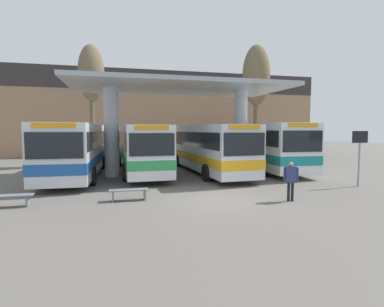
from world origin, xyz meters
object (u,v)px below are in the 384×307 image
(pedestrian_waiting, at_px, (291,177))
(info_sign_platform, at_px, (360,147))
(waiting_bench_mid_platform, at_px, (4,198))
(poplar_tree_behind_left, at_px, (256,76))
(poplar_tree_behind_right, at_px, (91,76))
(parked_car_street, at_px, (233,146))
(transit_bus_right_bay, at_px, (206,146))
(transit_bus_center_bay, at_px, (140,146))
(transit_bus_left_bay, at_px, (77,147))
(transit_bus_far_right_bay, at_px, (257,144))
(waiting_bench_near_pillar, at_px, (129,192))

(pedestrian_waiting, bearing_deg, info_sign_platform, 46.07)
(waiting_bench_mid_platform, height_order, poplar_tree_behind_left, poplar_tree_behind_left)
(info_sign_platform, relative_size, poplar_tree_behind_right, 0.29)
(parked_car_street, bearing_deg, info_sign_platform, -94.68)
(poplar_tree_behind_right, relative_size, parked_car_street, 2.03)
(transit_bus_right_bay, relative_size, waiting_bench_mid_platform, 5.95)
(pedestrian_waiting, bearing_deg, poplar_tree_behind_left, 93.65)
(transit_bus_center_bay, xyz_separation_m, poplar_tree_behind_right, (-3.43, 4.74, 5.42))
(transit_bus_left_bay, xyz_separation_m, transit_bus_center_bay, (3.95, 1.03, -0.03))
(transit_bus_center_bay, height_order, pedestrian_waiting, transit_bus_center_bay)
(transit_bus_far_right_bay, relative_size, poplar_tree_behind_left, 1.10)
(transit_bus_right_bay, xyz_separation_m, waiting_bench_near_pillar, (-5.43, -7.23, -1.43))
(waiting_bench_mid_platform, xyz_separation_m, poplar_tree_behind_right, (2.22, 13.16, 6.83))
(transit_bus_far_right_bay, bearing_deg, transit_bus_center_bay, 1.95)
(transit_bus_left_bay, bearing_deg, poplar_tree_behind_right, -92.99)
(waiting_bench_near_pillar, bearing_deg, transit_bus_left_bay, 111.09)
(transit_bus_center_bay, relative_size, poplar_tree_behind_left, 1.09)
(transit_bus_far_right_bay, relative_size, info_sign_platform, 4.39)
(transit_bus_left_bay, bearing_deg, transit_bus_center_bay, -163.22)
(transit_bus_center_bay, height_order, poplar_tree_behind_right, poplar_tree_behind_right)
(parked_car_street, bearing_deg, waiting_bench_mid_platform, -135.25)
(pedestrian_waiting, height_order, poplar_tree_behind_left, poplar_tree_behind_left)
(waiting_bench_mid_platform, height_order, pedestrian_waiting, pedestrian_waiting)
(info_sign_platform, bearing_deg, pedestrian_waiting, -159.15)
(transit_bus_left_bay, height_order, parked_car_street, transit_bus_left_bay)
(transit_bus_right_bay, bearing_deg, transit_bus_left_bay, -3.59)
(poplar_tree_behind_left, bearing_deg, poplar_tree_behind_right, -171.48)
(transit_bus_left_bay, xyz_separation_m, parked_car_street, (14.76, 10.90, -0.75))
(transit_bus_far_right_bay, distance_m, poplar_tree_behind_left, 10.12)
(info_sign_platform, bearing_deg, waiting_bench_near_pillar, -178.69)
(waiting_bench_mid_platform, xyz_separation_m, poplar_tree_behind_left, (17.68, 15.48, 7.81))
(poplar_tree_behind_right, bearing_deg, transit_bus_left_bay, -95.16)
(info_sign_platform, xyz_separation_m, parked_car_street, (0.45, 18.03, -0.97))
(waiting_bench_near_pillar, height_order, poplar_tree_behind_left, poplar_tree_behind_left)
(transit_bus_right_bay, distance_m, transit_bus_far_right_bay, 4.49)
(transit_bus_right_bay, relative_size, transit_bus_far_right_bay, 0.95)
(transit_bus_far_right_bay, distance_m, info_sign_platform, 8.23)
(waiting_bench_mid_platform, bearing_deg, parked_car_street, 48.01)
(transit_bus_far_right_bay, xyz_separation_m, poplar_tree_behind_left, (3.34, 7.16, 6.33))
(transit_bus_right_bay, height_order, parked_car_street, transit_bus_right_bay)
(transit_bus_left_bay, distance_m, transit_bus_right_bay, 8.28)
(transit_bus_left_bay, xyz_separation_m, waiting_bench_mid_platform, (-1.70, -7.39, -1.44))
(poplar_tree_behind_right, bearing_deg, transit_bus_right_bay, -37.39)
(transit_bus_far_right_bay, distance_m, pedestrian_waiting, 10.61)
(transit_bus_left_bay, height_order, pedestrian_waiting, transit_bus_left_bay)
(waiting_bench_near_pillar, height_order, poplar_tree_behind_right, poplar_tree_behind_right)
(poplar_tree_behind_left, bearing_deg, transit_bus_center_bay, -149.59)
(parked_car_street, bearing_deg, transit_bus_left_bay, -146.81)
(transit_bus_center_bay, relative_size, parked_car_street, 2.58)
(transit_bus_right_bay, bearing_deg, transit_bus_center_bay, -17.85)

